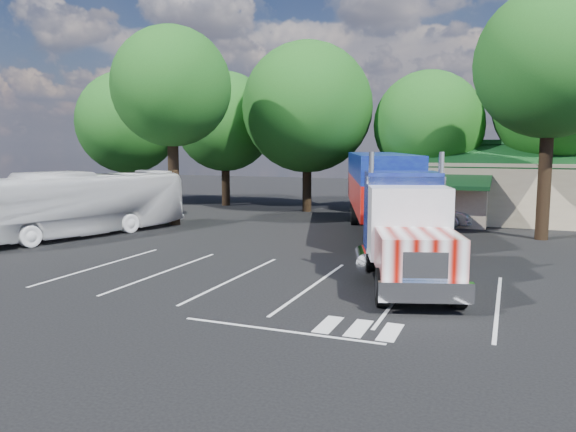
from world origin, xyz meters
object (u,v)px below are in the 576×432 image
at_px(woman, 367,238).
at_px(bicycle, 412,243).
at_px(semi_truck, 384,191).
at_px(silver_sedan, 440,213).
at_px(tour_bus, 77,204).

xyz_separation_m(woman, bicycle, (1.71, 2.14, -0.47)).
height_order(semi_truck, silver_sedan, semi_truck).
xyz_separation_m(woman, tour_bus, (-16.82, -0.06, 0.95)).
bearing_deg(silver_sedan, woman, -165.72).
height_order(semi_truck, woman, semi_truck).
bearing_deg(bicycle, tour_bus, -176.58).
bearing_deg(woman, bicycle, -42.98).
relative_size(bicycle, tour_bus, 0.12).
bearing_deg(tour_bus, silver_sedan, 49.69).
xyz_separation_m(semi_truck, bicycle, (1.81, -1.84, -2.35)).
bearing_deg(bicycle, silver_sedan, 86.03).
distance_m(semi_truck, tour_bus, 17.22).
relative_size(woman, bicycle, 1.12).
bearing_deg(woman, tour_bus, 85.85).
distance_m(bicycle, silver_sedan, 10.13).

